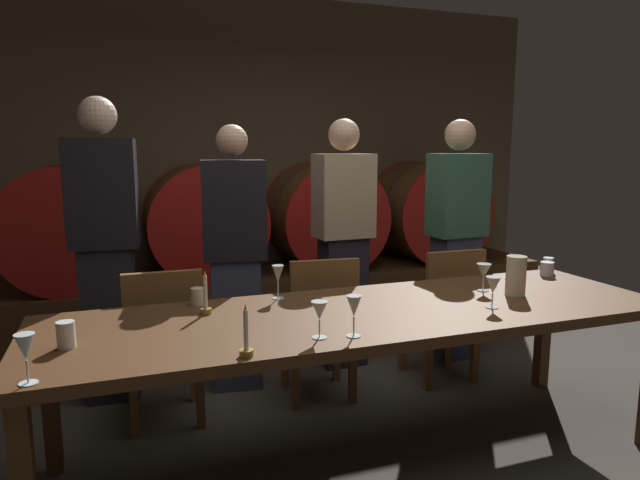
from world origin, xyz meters
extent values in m
plane|color=#3F3A33|center=(0.00, 0.00, 0.00)|extent=(7.69, 7.69, 0.00)
cube|color=brown|center=(0.00, 3.14, 1.45)|extent=(5.92, 0.24, 2.90)
cube|color=brown|center=(0.00, 2.59, 0.20)|extent=(5.32, 0.90, 0.39)
cylinder|color=brown|center=(-1.66, 2.59, 0.88)|extent=(0.97, 0.74, 0.97)
cylinder|color=#B21C16|center=(-1.66, 2.20, 0.88)|extent=(0.99, 0.03, 0.99)
cylinder|color=#B21C16|center=(-1.66, 2.97, 0.88)|extent=(0.99, 0.03, 0.99)
cylinder|color=#2D2D33|center=(-1.66, 2.59, 0.88)|extent=(0.98, 0.04, 0.98)
cylinder|color=brown|center=(-0.56, 2.59, 0.88)|extent=(0.97, 0.74, 0.97)
cylinder|color=#B21C16|center=(-0.56, 2.20, 0.88)|extent=(0.99, 0.03, 0.99)
cylinder|color=#B21C16|center=(-0.56, 2.97, 0.88)|extent=(0.99, 0.03, 0.99)
cylinder|color=#2D2D33|center=(-0.56, 2.59, 0.88)|extent=(0.98, 0.04, 0.98)
cylinder|color=brown|center=(0.55, 2.59, 0.88)|extent=(0.97, 0.74, 0.97)
cylinder|color=#B21C16|center=(0.55, 2.20, 0.88)|extent=(0.99, 0.03, 0.99)
cylinder|color=#B21C16|center=(0.55, 2.97, 0.88)|extent=(0.99, 0.03, 0.99)
cylinder|color=#2D2D33|center=(0.55, 2.59, 0.88)|extent=(0.98, 0.04, 0.98)
cylinder|color=brown|center=(1.65, 2.59, 0.88)|extent=(0.97, 0.74, 0.97)
cylinder|color=#B21C16|center=(1.65, 2.20, 0.88)|extent=(0.99, 0.03, 0.99)
cylinder|color=#B21C16|center=(1.65, 2.97, 0.88)|extent=(0.99, 0.03, 0.99)
cylinder|color=#2D2D33|center=(1.65, 2.59, 0.88)|extent=(0.98, 0.04, 0.98)
cube|color=#4C2D16|center=(-0.19, 0.05, 0.72)|extent=(2.97, 0.89, 0.05)
cube|color=#4C2D16|center=(-1.60, 0.43, 0.35)|extent=(0.07, 0.07, 0.70)
cube|color=#4C2D16|center=(1.22, 0.43, 0.35)|extent=(0.07, 0.07, 0.70)
cube|color=brown|center=(-1.06, 0.80, 0.44)|extent=(0.41, 0.41, 0.04)
cube|color=brown|center=(-1.06, 0.62, 0.67)|extent=(0.40, 0.05, 0.42)
cube|color=brown|center=(-0.88, 0.96, 0.21)|extent=(0.05, 0.05, 0.42)
cube|color=brown|center=(-1.22, 0.97, 0.21)|extent=(0.05, 0.05, 0.42)
cube|color=brown|center=(-0.89, 0.62, 0.21)|extent=(0.05, 0.05, 0.42)
cube|color=brown|center=(-1.23, 0.63, 0.21)|extent=(0.05, 0.05, 0.42)
cube|color=brown|center=(-0.16, 0.81, 0.44)|extent=(0.44, 0.44, 0.04)
cube|color=brown|center=(-0.17, 0.63, 0.67)|extent=(0.40, 0.08, 0.42)
cube|color=brown|center=(0.03, 0.96, 0.21)|extent=(0.05, 0.05, 0.42)
cube|color=brown|center=(-0.31, 0.99, 0.21)|extent=(0.05, 0.05, 0.42)
cube|color=brown|center=(0.00, 0.62, 0.21)|extent=(0.05, 0.05, 0.42)
cube|color=brown|center=(-0.34, 0.65, 0.21)|extent=(0.05, 0.05, 0.42)
cube|color=brown|center=(0.69, 0.79, 0.44)|extent=(0.41, 0.41, 0.04)
cube|color=brown|center=(0.68, 0.61, 0.67)|extent=(0.40, 0.05, 0.42)
cube|color=brown|center=(0.86, 0.96, 0.21)|extent=(0.05, 0.05, 0.42)
cube|color=brown|center=(0.52, 0.97, 0.21)|extent=(0.05, 0.05, 0.42)
cube|color=brown|center=(0.85, 0.62, 0.21)|extent=(0.05, 0.05, 0.42)
cube|color=brown|center=(0.51, 0.63, 0.21)|extent=(0.05, 0.05, 0.42)
cube|color=black|center=(-1.34, 1.18, 0.47)|extent=(0.32, 0.23, 0.93)
cube|color=black|center=(-1.34, 1.18, 1.24)|extent=(0.40, 0.28, 0.63)
sphere|color=beige|center=(-1.34, 1.18, 1.68)|extent=(0.21, 0.21, 0.21)
cube|color=#33384C|center=(-0.59, 1.10, 0.42)|extent=(0.32, 0.24, 0.83)
cube|color=black|center=(-0.59, 1.10, 1.13)|extent=(0.41, 0.29, 0.60)
sphere|color=#D8A884|center=(-0.59, 1.10, 1.55)|extent=(0.19, 0.19, 0.19)
cube|color=black|center=(0.18, 1.21, 0.45)|extent=(0.31, 0.21, 0.91)
cube|color=tan|center=(0.18, 1.21, 1.18)|extent=(0.39, 0.26, 0.56)
sphere|color=#D8A884|center=(0.18, 1.21, 1.59)|extent=(0.21, 0.21, 0.21)
cube|color=#33384C|center=(0.98, 1.06, 0.45)|extent=(0.31, 0.22, 0.89)
cube|color=#336047|center=(0.98, 1.06, 1.18)|extent=(0.40, 0.27, 0.57)
sphere|color=#D8A884|center=(0.98, 1.06, 1.59)|extent=(0.21, 0.21, 0.21)
cylinder|color=olive|center=(-0.90, 0.25, 0.76)|extent=(0.05, 0.05, 0.02)
cylinder|color=#EDE5CC|center=(-0.90, 0.25, 0.85)|extent=(0.02, 0.02, 0.15)
cone|color=yellow|center=(-0.90, 0.25, 0.94)|extent=(0.01, 0.01, 0.02)
cylinder|color=olive|center=(-0.84, -0.34, 0.76)|extent=(0.05, 0.05, 0.02)
cylinder|color=#EDE5CC|center=(-0.84, -0.34, 0.85)|extent=(0.02, 0.02, 0.15)
cone|color=yellow|center=(-0.84, -0.34, 0.94)|extent=(0.01, 0.01, 0.02)
cylinder|color=beige|center=(0.66, 0.03, 0.85)|extent=(0.10, 0.10, 0.21)
cylinder|color=white|center=(-1.56, -0.34, 0.75)|extent=(0.06, 0.06, 0.00)
cylinder|color=white|center=(-1.56, -0.34, 0.79)|extent=(0.01, 0.01, 0.08)
cone|color=white|center=(-1.56, -0.34, 0.87)|extent=(0.06, 0.06, 0.09)
cylinder|color=silver|center=(-0.52, -0.25, 0.75)|extent=(0.06, 0.06, 0.00)
cylinder|color=silver|center=(-0.52, -0.25, 0.79)|extent=(0.01, 0.01, 0.07)
cone|color=silver|center=(-0.52, -0.25, 0.86)|extent=(0.07, 0.07, 0.08)
cylinder|color=silver|center=(-0.52, 0.38, 0.75)|extent=(0.06, 0.06, 0.00)
cylinder|color=silver|center=(-0.52, 0.38, 0.79)|extent=(0.01, 0.01, 0.08)
cone|color=silver|center=(-0.52, 0.38, 0.88)|extent=(0.06, 0.06, 0.09)
cylinder|color=silver|center=(-0.38, -0.27, 0.75)|extent=(0.06, 0.06, 0.00)
cylinder|color=silver|center=(-0.38, -0.27, 0.79)|extent=(0.01, 0.01, 0.08)
cone|color=silver|center=(-0.38, -0.27, 0.88)|extent=(0.06, 0.06, 0.09)
cylinder|color=white|center=(0.40, -0.12, 0.75)|extent=(0.06, 0.06, 0.00)
cylinder|color=white|center=(0.40, -0.12, 0.79)|extent=(0.01, 0.01, 0.07)
cone|color=white|center=(0.40, -0.12, 0.86)|extent=(0.07, 0.07, 0.08)
cylinder|color=silver|center=(0.55, 0.16, 0.75)|extent=(0.06, 0.06, 0.00)
cylinder|color=silver|center=(0.55, 0.16, 0.79)|extent=(0.01, 0.01, 0.07)
cone|color=silver|center=(0.55, 0.16, 0.86)|extent=(0.08, 0.08, 0.07)
cylinder|color=white|center=(-1.47, -0.02, 0.80)|extent=(0.07, 0.07, 0.10)
cylinder|color=beige|center=(-0.92, 0.41, 0.79)|extent=(0.06, 0.06, 0.09)
cylinder|color=silver|center=(1.14, 0.34, 0.79)|extent=(0.08, 0.08, 0.08)
cylinder|color=silver|center=(1.22, 0.42, 0.79)|extent=(0.06, 0.06, 0.09)
camera|label=1|loc=(-1.25, -2.27, 1.50)|focal=31.40mm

